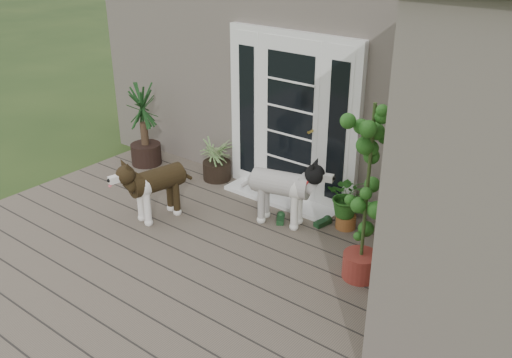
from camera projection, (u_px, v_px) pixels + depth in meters
The scene contains 14 objects.
deck at pixel (183, 281), 5.82m from camera, with size 6.20×4.60×0.12m, color #6B5B4C.
house_main at pixel (383, 62), 8.23m from camera, with size 7.40×4.00×3.10m, color #665E54.
door_unit at pixel (292, 118), 7.03m from camera, with size 1.90×0.14×2.15m, color white.
door_step at pixel (281, 199), 7.33m from camera, with size 1.60×0.40×0.05m, color white.
brindle_dog at pixel (158, 190), 6.78m from camera, with size 0.38×0.89×0.74m, color #342612, non-canonical shape.
white_dog at pixel (281, 194), 6.65m from camera, with size 0.39×0.92×0.77m, color silver, non-canonical shape.
spider_plant at pixel (217, 156), 7.81m from camera, with size 0.65×0.65×0.69m, color #91A364, non-canonical shape.
yucca at pixel (144, 125), 8.19m from camera, with size 0.84×0.84×1.22m, color black, non-canonical shape.
herb_a at pixel (347, 205), 6.58m from camera, with size 0.48×0.48×0.61m, color #295919.
herb_b at pixel (419, 233), 6.00m from camera, with size 0.40×0.40×0.61m, color #1A5C1D.
herb_c at pixel (442, 245), 5.80m from camera, with size 0.38×0.38×0.59m, color #2D651C.
sapling at pixel (367, 193), 5.39m from camera, with size 0.57×0.57×1.92m, color #1D5718, non-canonical shape.
clog_left at pixel (281, 218), 6.83m from camera, with size 0.12×0.26×0.08m, color #173A1B, non-canonical shape.
clog_right at pixel (323, 222), 6.75m from camera, with size 0.13×0.27×0.08m, color #16381C, non-canonical shape.
Camera 1 is at (3.57, -2.94, 3.48)m, focal length 39.58 mm.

